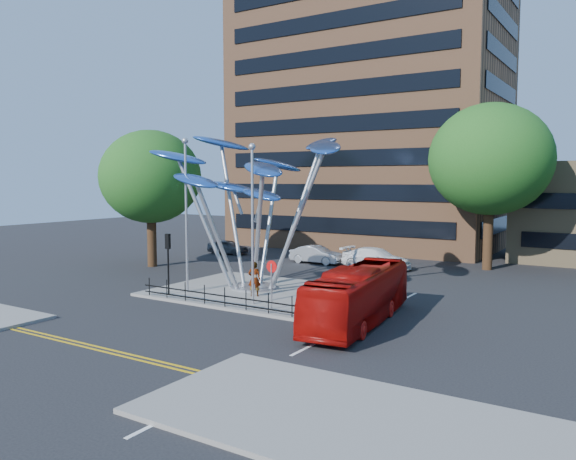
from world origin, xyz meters
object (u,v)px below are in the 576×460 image
Objects in this scene: tree_right at (490,160)px; parked_car_left at (228,247)px; street_lamp_left at (186,202)px; no_entry_sign_island at (272,276)px; leaf_sculpture at (253,175)px; red_bus at (358,295)px; tree_left at (150,177)px; traffic_light_island at (168,251)px; street_lamp_right at (252,209)px; parked_car_mid at (316,255)px; parked_car_right at (376,258)px; pedestrian at (254,279)px.

tree_right is 3.24× the size of parked_car_left.
street_lamp_left reaches higher than no_entry_sign_island.
leaf_sculpture is 1.35× the size of red_bus.
traffic_light_island is (9.00, -7.50, -4.18)m from tree_left.
parked_car_left is (-14.05, 15.67, -4.46)m from street_lamp_right.
street_lamp_left is at bearing -153.79° from parked_car_left.
parked_car_right is (5.07, 0.00, 0.07)m from parked_car_mid.
pedestrian is at bearing -141.87° from parked_car_left.
parked_car_left is at bearing 131.88° from street_lamp_right.
tree_left reaches higher than red_bus.
red_bus is at bearing -3.58° from street_lamp_left.
pedestrian is at bearing -53.89° from leaf_sculpture.
pedestrian is at bearing 123.34° from street_lamp_right.
street_lamp_left is 1.66× the size of parked_car_right.
leaf_sculpture is at bearing 169.17° from parked_car_right.
parked_car_mid is (-3.56, 13.37, -0.42)m from pedestrian.
tree_left is at bearing -50.18° from pedestrian.
street_lamp_right is 2.42× the size of traffic_light_island.
tree_left is at bearing 140.19° from traffic_light_island.
parked_car_left is 9.44m from parked_car_mid.
street_lamp_right is at bearing -177.63° from parked_car_right.
parked_car_left is (-20.15, 15.86, -0.67)m from red_bus.
street_lamp_left is at bearing -127.40° from leaf_sculpture.
parked_car_mid is (9.87, 8.00, -6.10)m from tree_left.
street_lamp_right is (5.00, -0.50, -0.26)m from street_lamp_left.
tree_left is at bearing 164.45° from leaf_sculpture.
traffic_light_island is at bearing -123.69° from tree_right.
tree_right reaches higher than street_lamp_right.
leaf_sculpture is 13.06m from parked_car_mid.
parked_car_mid is (0.87, 15.50, -1.92)m from traffic_light_island.
pedestrian is 0.36× the size of parked_car_right.
leaf_sculpture is at bearing -170.18° from parked_car_mid.
parked_car_right is (14.49, -0.67, 0.13)m from parked_car_left.
traffic_light_island reaches higher than red_bus.
street_lamp_left is (-12.50, -18.50, -2.68)m from tree_right.
street_lamp_right is 16.30m from parked_car_mid.
tree_left reaches higher than pedestrian.
street_lamp_right is 3.39× the size of no_entry_sign_island.
traffic_light_island is 1.77× the size of pedestrian.
parked_car_right is at bearing -124.81° from pedestrian.
red_bus is 4.88× the size of pedestrian.
tree_right is 4.94× the size of no_entry_sign_island.
no_entry_sign_island is at bearing -45.67° from leaf_sculpture.
no_entry_sign_island is at bearing -107.12° from tree_right.
traffic_light_island is 0.65× the size of parked_car_right.
leaf_sculpture is 13.21m from parked_car_right.
parked_car_right is at bearing 69.44° from street_lamp_left.
street_lamp_right reaches higher than parked_car_right.
tree_left is at bearing 154.19° from red_bus.
pedestrian is (3.93, 1.13, -4.24)m from street_lamp_left.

